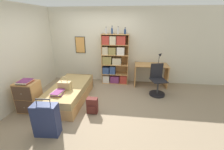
{
  "coord_description": "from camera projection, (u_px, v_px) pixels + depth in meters",
  "views": [
    {
      "loc": [
        0.99,
        -3.64,
        2.17
      ],
      "look_at": [
        0.52,
        0.19,
        0.75
      ],
      "focal_mm": 24.0,
      "sensor_mm": 36.0,
      "label": 1
    }
  ],
  "objects": [
    {
      "name": "bottle_brown",
      "position": [
        112.0,
        31.0,
        4.89
      ],
      "size": [
        0.06,
        0.06,
        0.27
      ],
      "color": "navy",
      "rests_on": "bookcase"
    },
    {
      "name": "ground_plane",
      "position": [
        93.0,
        101.0,
        4.26
      ],
      "size": [
        14.0,
        14.0,
        0.0
      ],
      "primitive_type": "plane",
      "color": "gray"
    },
    {
      "name": "magazine_pile_on_dresser",
      "position": [
        25.0,
        82.0,
        3.56
      ],
      "size": [
        0.31,
        0.35,
        0.06
      ],
      "color": "#232328",
      "rests_on": "dresser"
    },
    {
      "name": "book_stack_on_bed",
      "position": [
        57.0,
        93.0,
        3.67
      ],
      "size": [
        0.31,
        0.38,
        0.08
      ],
      "color": "gold",
      "rests_on": "bed"
    },
    {
      "name": "bookcase",
      "position": [
        114.0,
        60.0,
        5.25
      ],
      "size": [
        0.92,
        0.36,
        1.74
      ],
      "color": "tan",
      "rests_on": "ground_plane"
    },
    {
      "name": "bed",
      "position": [
        70.0,
        93.0,
        4.28
      ],
      "size": [
        0.9,
        1.91,
        0.45
      ],
      "color": "tan",
      "rests_on": "ground_plane"
    },
    {
      "name": "bottle_green",
      "position": [
        106.0,
        31.0,
        4.94
      ],
      "size": [
        0.07,
        0.07,
        0.22
      ],
      "color": "#B7BCC1",
      "rests_on": "bookcase"
    },
    {
      "name": "bottle_blue",
      "position": [
        125.0,
        31.0,
        4.87
      ],
      "size": [
        0.07,
        0.07,
        0.22
      ],
      "color": "navy",
      "rests_on": "bookcase"
    },
    {
      "name": "handbag",
      "position": [
        65.0,
        85.0,
        3.91
      ],
      "size": [
        0.33,
        0.17,
        0.37
      ],
      "color": "tan",
      "rests_on": "bed"
    },
    {
      "name": "desk_chair",
      "position": [
        157.0,
        85.0,
        4.56
      ],
      "size": [
        0.51,
        0.51,
        0.95
      ],
      "color": "black",
      "rests_on": "ground_plane"
    },
    {
      "name": "suitcase",
      "position": [
        46.0,
        120.0,
        2.93
      ],
      "size": [
        0.5,
        0.28,
        0.8
      ],
      "color": "navy",
      "rests_on": "ground_plane"
    },
    {
      "name": "wall_left",
      "position": [
        21.0,
        54.0,
        4.03
      ],
      "size": [
        0.06,
        10.0,
        2.6
      ],
      "color": "beige",
      "rests_on": "ground_plane"
    },
    {
      "name": "backpack",
      "position": [
        92.0,
        106.0,
        3.67
      ],
      "size": [
        0.26,
        0.2,
        0.4
      ],
      "color": "#56231E",
      "rests_on": "ground_plane"
    },
    {
      "name": "desk_lamp",
      "position": [
        160.0,
        56.0,
        4.91
      ],
      "size": [
        0.17,
        0.13,
        0.43
      ],
      "color": "black",
      "rests_on": "desk"
    },
    {
      "name": "desk",
      "position": [
        151.0,
        71.0,
        5.12
      ],
      "size": [
        1.1,
        0.58,
        0.76
      ],
      "color": "tan",
      "rests_on": "ground_plane"
    },
    {
      "name": "wall_back",
      "position": [
        103.0,
        46.0,
        5.37
      ],
      "size": [
        10.0,
        0.09,
        2.6
      ],
      "color": "beige",
      "rests_on": "ground_plane"
    },
    {
      "name": "dresser",
      "position": [
        29.0,
        96.0,
        3.72
      ],
      "size": [
        0.5,
        0.44,
        0.77
      ],
      "color": "tan",
      "rests_on": "ground_plane"
    },
    {
      "name": "bottle_clear",
      "position": [
        118.0,
        31.0,
        4.87
      ],
      "size": [
        0.06,
        0.06,
        0.24
      ],
      "color": "#B7BCC1",
      "rests_on": "bookcase"
    }
  ]
}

